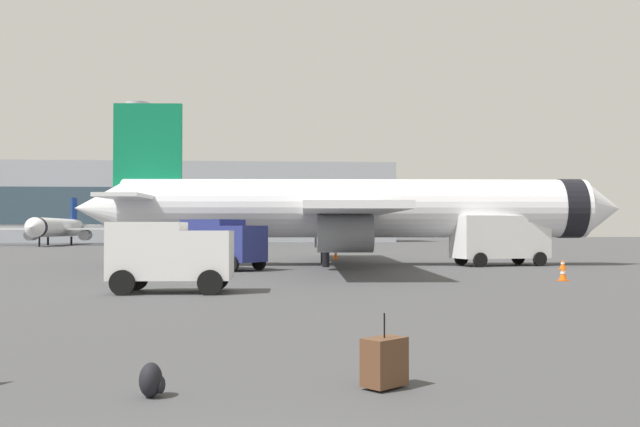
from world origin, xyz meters
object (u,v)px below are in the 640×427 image
at_px(airplane_at_gate, 352,209).
at_px(safety_cone_mid, 563,264).
at_px(safety_cone_far, 336,254).
at_px(fuel_truck, 499,238).
at_px(safety_cone_near, 563,274).
at_px(airplane_taxiing, 57,228).
at_px(traveller_backpack, 152,380).
at_px(service_truck, 223,242).
at_px(safety_cone_outer, 165,264).
at_px(rolling_suitcase, 384,362).
at_px(cargo_van, 170,253).

bearing_deg(airplane_at_gate, safety_cone_mid, -25.89).
bearing_deg(safety_cone_far, fuel_truck, -47.74).
distance_m(safety_cone_near, safety_cone_mid, 9.73).
relative_size(fuel_truck, safety_cone_mid, 10.62).
relative_size(airplane_taxiing, safety_cone_near, 39.48).
bearing_deg(traveller_backpack, fuel_truck, 64.43).
bearing_deg(safety_cone_mid, service_truck, 177.63).
distance_m(service_truck, traveller_backpack, 30.72).
distance_m(safety_cone_outer, rolling_suitcase, 31.75).
height_order(cargo_van, traveller_backpack, cargo_van).
bearing_deg(service_truck, traveller_backpack, -88.05).
bearing_deg(service_truck, cargo_van, -93.89).
distance_m(airplane_at_gate, safety_cone_outer, 12.67).
bearing_deg(airplane_at_gate, traveller_backpack, -101.16).
bearing_deg(rolling_suitcase, airplane_at_gate, 84.01).
bearing_deg(rolling_suitcase, traveller_backpack, -174.78).
xyz_separation_m(service_truck, safety_cone_outer, (-3.34, 0.44, -1.30)).
distance_m(airplane_at_gate, safety_cone_far, 9.63).
bearing_deg(safety_cone_far, service_truck, -119.41).
xyz_separation_m(airplane_taxiing, safety_cone_far, (36.21, -51.06, -2.18)).
bearing_deg(airplane_taxiing, cargo_van, -70.98).
xyz_separation_m(safety_cone_outer, rolling_suitcase, (7.69, -30.80, 0.08)).
xyz_separation_m(safety_cone_mid, rolling_suitcase, (-15.39, -29.55, 0.10)).
distance_m(airplane_taxiing, traveller_backpack, 100.10).
height_order(airplane_taxiing, safety_cone_far, airplane_taxiing).
bearing_deg(airplane_at_gate, service_truck, -148.89).
distance_m(fuel_truck, traveller_backpack, 37.85).
bearing_deg(safety_cone_outer, fuel_truck, 8.27).
height_order(safety_cone_near, safety_cone_mid, safety_cone_near).
xyz_separation_m(airplane_at_gate, safety_cone_mid, (11.69, -5.68, -3.36)).
distance_m(service_truck, safety_cone_near, 18.71).
relative_size(safety_cone_near, rolling_suitcase, 0.58).
distance_m(airplane_taxiing, safety_cone_outer, 69.27).
height_order(safety_cone_near, safety_cone_outer, safety_cone_near).
bearing_deg(safety_cone_mid, fuel_truck, 119.17).
xyz_separation_m(cargo_van, rolling_suitcase, (5.33, -15.95, -1.06)).
bearing_deg(airplane_at_gate, airplane_taxiing, 121.20).
height_order(airplane_taxiing, traveller_backpack, airplane_taxiing).
bearing_deg(fuel_truck, safety_cone_near, -96.29).
distance_m(airplane_taxiing, cargo_van, 84.00).
bearing_deg(service_truck, airplane_at_gate, 31.11).
distance_m(airplane_at_gate, cargo_van, 21.40).
height_order(service_truck, safety_cone_outer, service_truck).
bearing_deg(safety_cone_outer, airplane_taxiing, 111.19).
bearing_deg(safety_cone_outer, airplane_at_gate, 21.22).
bearing_deg(airplane_at_gate, safety_cone_outer, -158.78).
bearing_deg(airplane_at_gate, safety_cone_near, -61.74).
bearing_deg(traveller_backpack, cargo_van, 97.10).
height_order(airplane_at_gate, safety_cone_near, airplane_at_gate).
distance_m(cargo_van, safety_cone_outer, 15.08).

